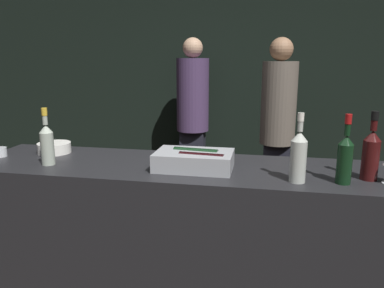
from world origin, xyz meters
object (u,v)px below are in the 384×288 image
object	(u,v)px
person_in_hoodie	(278,124)
ice_bin_with_bottles	(195,160)
white_wine_bottle	(298,155)
person_blond_tee	(193,114)
rose_wine_bottle	(47,142)
candle_votive	(0,152)
bowl_white	(54,147)
red_wine_bottle_black_foil	(371,153)
red_wine_bottle_burgundy	(345,157)

from	to	relation	value
person_in_hoodie	ice_bin_with_bottles	bearing A→B (deg)	-113.24
white_wine_bottle	person_blond_tee	size ratio (longest dim) A/B	0.19
rose_wine_bottle	ice_bin_with_bottles	bearing A→B (deg)	5.05
ice_bin_with_bottles	candle_votive	size ratio (longest dim) A/B	5.17
bowl_white	red_wine_bottle_black_foil	bearing A→B (deg)	-6.21
person_in_hoodie	bowl_white	bearing A→B (deg)	-142.07
white_wine_bottle	red_wine_bottle_black_foil	distance (m)	0.37
white_wine_bottle	red_wine_bottle_black_foil	bearing A→B (deg)	16.83
ice_bin_with_bottles	bowl_white	xyz separation A→B (m)	(-0.96, 0.18, -0.02)
ice_bin_with_bottles	white_wine_bottle	bearing A→B (deg)	-13.12
rose_wine_bottle	red_wine_bottle_black_foil	xyz separation A→B (m)	(1.73, 0.06, 0.01)
candle_votive	person_blond_tee	bearing A→B (deg)	66.63
white_wine_bottle	red_wine_bottle_burgundy	xyz separation A→B (m)	(0.22, 0.02, -0.00)
white_wine_bottle	rose_wine_bottle	size ratio (longest dim) A/B	1.05
bowl_white	person_in_hoodie	world-z (taller)	person_in_hoodie
red_wine_bottle_black_foil	person_blond_tee	world-z (taller)	person_blond_tee
candle_votive	person_blond_tee	world-z (taller)	person_blond_tee
candle_votive	white_wine_bottle	distance (m)	1.78
candle_votive	person_in_hoodie	size ratio (longest dim) A/B	0.05
red_wine_bottle_burgundy	bowl_white	bearing A→B (deg)	170.37
candle_votive	ice_bin_with_bottles	bearing A→B (deg)	-1.54
rose_wine_bottle	red_wine_bottle_black_foil	bearing A→B (deg)	1.89
ice_bin_with_bottles	bowl_white	size ratio (longest dim) A/B	2.02
red_wine_bottle_burgundy	person_in_hoodie	world-z (taller)	person_in_hoodie
red_wine_bottle_black_foil	red_wine_bottle_burgundy	bearing A→B (deg)	-147.20
bowl_white	person_in_hoodie	size ratio (longest dim) A/B	0.12
bowl_white	red_wine_bottle_burgundy	distance (m)	1.74
white_wine_bottle	person_in_hoodie	xyz separation A→B (m)	(-0.04, 1.70, -0.13)
ice_bin_with_bottles	person_in_hoodie	world-z (taller)	person_in_hoodie
white_wine_bottle	rose_wine_bottle	xyz separation A→B (m)	(-1.38, 0.05, -0.01)
red_wine_bottle_burgundy	rose_wine_bottle	distance (m)	1.59
rose_wine_bottle	red_wine_bottle_black_foil	world-z (taller)	red_wine_bottle_black_foil
candle_votive	red_wine_bottle_black_foil	bearing A→B (deg)	-1.36
person_in_hoodie	red_wine_bottle_black_foil	bearing A→B (deg)	-81.80
candle_votive	red_wine_bottle_burgundy	world-z (taller)	red_wine_bottle_burgundy
red_wine_bottle_burgundy	white_wine_bottle	bearing A→B (deg)	-175.12
bowl_white	person_blond_tee	xyz separation A→B (m)	(0.56, 1.80, -0.02)
ice_bin_with_bottles	person_blond_tee	size ratio (longest dim) A/B	0.23
ice_bin_with_bottles	white_wine_bottle	xyz separation A→B (m)	(0.54, -0.12, 0.08)
bowl_white	rose_wine_bottle	world-z (taller)	rose_wine_bottle
red_wine_bottle_burgundy	red_wine_bottle_black_foil	size ratio (longest dim) A/B	0.98
red_wine_bottle_burgundy	red_wine_bottle_black_foil	xyz separation A→B (m)	(0.14, 0.09, 0.01)
red_wine_bottle_black_foil	person_in_hoodie	size ratio (longest dim) A/B	0.19
bowl_white	rose_wine_bottle	distance (m)	0.30
red_wine_bottle_burgundy	person_blond_tee	size ratio (longest dim) A/B	0.19
rose_wine_bottle	person_blond_tee	xyz separation A→B (m)	(0.45, 2.06, -0.12)
candle_votive	person_in_hoodie	distance (m)	2.32
bowl_white	white_wine_bottle	size ratio (longest dim) A/B	0.61
white_wine_bottle	person_blond_tee	distance (m)	2.31
red_wine_bottle_burgundy	red_wine_bottle_black_foil	world-z (taller)	red_wine_bottle_black_foil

